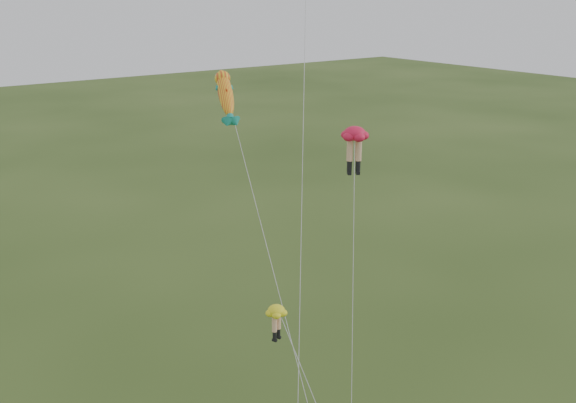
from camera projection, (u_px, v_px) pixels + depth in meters
legs_kite_red_mid at (355, 142)px, 32.66m from camera, size 4.67×5.56×15.88m
legs_kite_yellow at (280, 321)px, 28.86m from camera, size 1.67×6.23×8.97m
fish_kite at (226, 95)px, 34.50m from camera, size 2.47×12.44×18.57m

